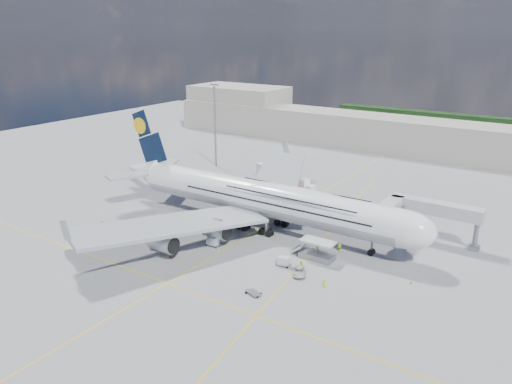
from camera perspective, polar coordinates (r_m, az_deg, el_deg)
The scene contains 31 objects.
ground at distance 101.96m, azimuth -2.34°, elevation -5.89°, with size 300.00×300.00×0.00m, color gray.
taxi_line_main at distance 101.96m, azimuth -2.34°, elevation -5.89°, with size 0.25×220.00×0.01m, color #E5BA0C.
taxi_line_cross at distance 88.25m, azimuth -10.06°, elevation -10.25°, with size 120.00×0.25×0.01m, color #E5BA0C.
taxi_line_diag at distance 103.26m, azimuth 7.30°, elevation -5.71°, with size 0.25×100.00×0.01m, color #E5BA0C.
airliner at distance 106.98m, azimuth 0.86°, elevation -0.74°, with size 77.26×79.15×23.71m.
jet_bridge at distance 105.27m, azimuth 17.87°, elevation -1.99°, with size 18.80×12.10×8.50m.
cargo_loader at distance 95.81m, azimuth 6.94°, elevation -6.86°, with size 8.53×3.20×3.67m.
light_mast at distance 155.68m, azimuth -4.70°, elevation 7.68°, with size 3.00×0.70×25.50m.
terminal at distance 182.32m, azimuth 15.46°, elevation 6.34°, with size 180.00×16.00×12.00m, color #B2AD9E.
hangar at distance 217.54m, azimuth -1.95°, elevation 9.65°, with size 40.00×22.00×18.00m, color #B2AD9E.
dolly_row_a at distance 106.04m, azimuth -12.90°, elevation -4.86°, with size 2.86×1.91×1.66m.
dolly_row_b at distance 104.58m, azimuth -10.78°, elevation -5.40°, with size 2.70×1.56×0.38m.
dolly_row_c at distance 100.73m, azimuth -4.93°, elevation -5.62°, with size 3.05×1.66×1.92m.
dolly_back at distance 115.46m, azimuth -17.04°, elevation -3.54°, with size 3.86×3.29×0.50m.
dolly_nose_far at distance 83.60m, azimuth -0.30°, elevation -11.43°, with size 3.08×2.41×0.40m.
dolly_nose_near at distance 92.59m, azimuth 3.17°, elevation -7.90°, with size 2.97×1.96×1.73m.
baggage_tug at distance 101.39m, azimuth -11.24°, elevation -5.87°, with size 3.36×2.26×1.92m.
catering_truck_inner at distance 131.42m, azimuth 5.23°, elevation 0.61°, with size 7.27×3.46×4.19m.
catering_truck_outer at distance 143.39m, azimuth 1.33°, elevation 2.22°, with size 7.92×5.26×4.37m.
service_van at distance 89.83m, azimuth 4.97°, elevation -9.05°, with size 2.03×4.39×1.22m, color silver.
crew_nose at distance 99.58m, azimuth 9.54°, elevation -6.20°, with size 0.66×0.43×1.81m, color #91DE17.
crew_loader at distance 91.38m, azimuth 5.16°, elevation -8.36°, with size 0.85×0.67×1.76m, color #C2FD1A.
crew_wing at distance 110.33m, azimuth -12.06°, elevation -3.89°, with size 1.00×0.42×1.70m, color #BAF019.
crew_van at distance 86.09m, azimuth 7.80°, elevation -10.31°, with size 0.78×0.51×1.59m, color #E3FD1A.
crew_tug at distance 98.19m, azimuth -9.45°, elevation -6.63°, with size 1.02×0.59×1.58m, color #BDFF1A.
cone_nose at distance 90.68m, azimuth 17.29°, elevation -9.86°, with size 0.39×0.39×0.50m.
cone_wing_left_inner at distance 132.35m, azimuth 0.85°, elevation 0.04°, with size 0.45×0.45×0.58m.
cone_wing_left_outer at distance 134.92m, azimuth 0.59°, elevation 0.39°, with size 0.40×0.40×0.51m.
cone_wing_right_inner at distance 113.29m, azimuth -7.88°, elevation -3.38°, with size 0.38×0.38×0.48m.
cone_wing_right_outer at distance 97.23m, azimuth -9.80°, elevation -7.23°, with size 0.50×0.50×0.64m.
cone_tail at distance 131.69m, azimuth -9.20°, elevation -0.28°, with size 0.49×0.49×0.63m.
Camera 1 is at (54.74, -75.18, 41.82)m, focal length 35.00 mm.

